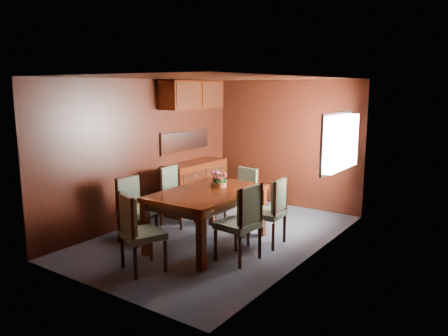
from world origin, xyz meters
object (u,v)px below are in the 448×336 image
Objects in this scene: sideboard at (195,186)px; chair_head at (137,228)px; chair_right_near at (243,219)px; dining_table at (207,198)px; chair_left_near at (133,205)px; flower_centerpiece at (219,179)px.

sideboard is 2.89m from chair_head.
dining_table is at bearing 78.89° from chair_right_near.
chair_left_near is at bearing 103.59° from chair_right_near.
flower_centerpiece is (-0.01, 0.29, 0.23)m from dining_table.
flower_centerpiece reaches higher than chair_right_near.
chair_head is (-0.89, -1.03, -0.02)m from chair_right_near.
dining_table is 0.78m from chair_right_near.
chair_head is (-0.15, -1.25, -0.14)m from dining_table.
chair_right_near is at bearing -18.05° from dining_table.
chair_left_near reaches higher than dining_table.
chair_right_near is at bearing 70.09° from chair_head.
sideboard is at bearing 140.27° from flower_centerpiece.
flower_centerpiece reaches higher than sideboard.
flower_centerpiece is at bearing -39.73° from sideboard.
sideboard reaches higher than dining_table.
chair_right_near is 4.16× the size of flower_centerpiece.
chair_right_near is (1.77, 0.25, 0.04)m from chair_left_near.
chair_head is at bearing -95.09° from flower_centerpiece.
chair_head is at bearing -98.14° from dining_table.
dining_table is 1.81× the size of chair_left_near.
sideboard is 1.39× the size of chair_head.
chair_right_near is at bearing -34.11° from flower_centerpiece.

